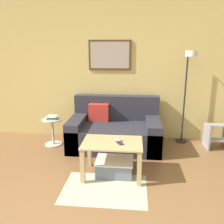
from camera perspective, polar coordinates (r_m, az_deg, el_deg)
wall_back at (r=4.54m, az=-2.13°, el=9.69°), size 5.60×0.09×2.55m
area_rug at (r=3.12m, az=-1.77°, el=-17.98°), size 1.05×0.74×0.01m
couch at (r=4.25m, az=0.68°, el=-4.48°), size 1.57×0.96×0.86m
coffee_table at (r=3.24m, az=0.09°, el=-9.01°), size 0.80×0.55×0.49m
storage_bin at (r=3.38m, az=0.58°, el=-13.02°), size 0.52×0.40×0.22m
floor_lamp at (r=4.27m, az=17.80°, el=7.43°), size 0.21×0.45×1.67m
side_table at (r=4.42m, az=-14.09°, el=-4.05°), size 0.36×0.36×0.48m
book_stack at (r=4.35m, az=-14.13°, el=-1.27°), size 0.22×0.19×0.06m
remote_control at (r=3.26m, az=1.60°, el=-6.58°), size 0.11×0.15×0.02m
cell_phone at (r=3.16m, az=1.89°, el=-7.47°), size 0.13×0.15×0.01m
step_stool at (r=4.57m, az=23.90°, el=-5.26°), size 0.37×0.37×0.41m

